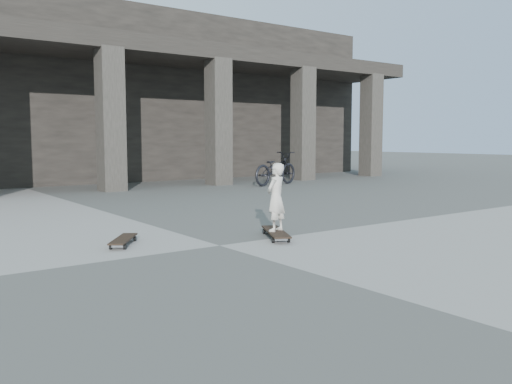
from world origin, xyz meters
TOP-DOWN VIEW (x-y plane):
  - ground at (0.00, 0.00)m, footprint 90.00×90.00m
  - colonnade at (-0.00, 13.77)m, footprint 28.00×8.82m
  - longboard at (0.98, -0.01)m, footprint 0.71×1.07m
  - skateboard_spare at (-1.06, 0.81)m, footprint 0.67×0.80m
  - child at (0.98, -0.01)m, footprint 0.43×0.36m
  - bicycle at (6.73, 7.30)m, footprint 2.13×1.18m

SIDE VIEW (x-z plane):
  - ground at x=0.00m, z-range 0.00..0.00m
  - skateboard_spare at x=-1.06m, z-range 0.03..0.13m
  - longboard at x=0.98m, z-range 0.03..0.14m
  - bicycle at x=6.73m, z-range 0.00..1.06m
  - child at x=0.98m, z-range 0.11..1.12m
  - colonnade at x=0.00m, z-range 0.03..6.03m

